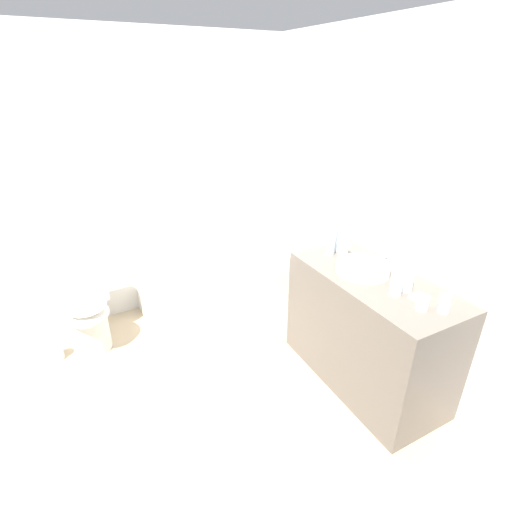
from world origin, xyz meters
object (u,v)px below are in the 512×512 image
Objects in this scene: sink_basin at (363,268)px; water_bottle_4 at (331,239)px; water_bottle_1 at (344,247)px; drinking_glass_1 at (445,304)px; water_bottle_3 at (340,238)px; toilet at (86,309)px; soap_dish at (418,297)px; toilet_paper_roll at (55,352)px; drinking_glass_0 at (422,303)px; water_bottle_0 at (409,278)px; sink_faucet at (386,261)px; bathtub at (222,279)px; water_bottle_2 at (397,281)px.

sink_basin is 1.35× the size of water_bottle_4.
water_bottle_1 is 1.84× the size of drinking_glass_1.
sink_basin is 1.57× the size of water_bottle_3.
water_bottle_4 is at bearing 60.84° from toilet.
toilet_paper_roll is (-2.00, 1.54, -0.77)m from soap_dish.
soap_dish is at bearing -37.64° from toilet_paper_roll.
drinking_glass_0 is at bearing 138.85° from drinking_glass_1.
drinking_glass_1 is 0.16m from soap_dish.
water_bottle_3 is 2.74× the size of drinking_glass_0.
water_bottle_4 is (-0.05, 0.09, 0.03)m from water_bottle_1.
toilet_paper_roll is at bearing 158.16° from water_bottle_3.
water_bottle_0 is at bearing 47.89° from toilet.
water_bottle_1 is (1.68, -0.97, 0.57)m from toilet.
sink_faucet is 0.34m from water_bottle_0.
water_bottle_1 reaches higher than drinking_glass_0.
bathtub reaches higher than toilet.
sink_basin is 0.33m from water_bottle_4.
water_bottle_3 reaches higher than soap_dish.
drinking_glass_1 is at bearing -82.93° from sink_basin.
water_bottle_2 is at bearing -94.27° from sink_basin.
water_bottle_4 is (-0.09, -0.02, 0.02)m from water_bottle_3.
water_bottle_0 is at bearing -81.98° from water_bottle_4.
water_bottle_2 is 0.62m from water_bottle_4.
toilet is at bearing 144.29° from sink_basin.
drinking_glass_1 is (0.05, -0.78, -0.04)m from water_bottle_1.
soap_dish is 0.69× the size of toilet_paper_roll.
toilet is at bearing -177.60° from bathtub.
sink_faucet is 1.48× the size of drinking_glass_1.
water_bottle_0 is at bearing 65.78° from drinking_glass_0.
toilet_paper_roll is (-1.91, 0.82, -0.88)m from water_bottle_4.
sink_basin is at bearing -68.19° from bathtub.
water_bottle_0 is 0.65m from water_bottle_3.
water_bottle_4 reaches higher than toilet_paper_roll.
water_bottle_3 reaches higher than sink_faucet.
sink_faucet is at bearing -54.74° from water_bottle_4.
water_bottle_0 is at bearing -70.07° from bathtub.
toilet_paper_roll is at bearing 151.95° from sink_faucet.
soap_dish is at bearing -93.00° from water_bottle_0.
sink_basin is 2.64× the size of toilet_paper_roll.
soap_dish is at bearing -81.39° from sink_basin.
water_bottle_4 is (1.64, -0.87, 0.60)m from toilet.
water_bottle_3 is (0.00, 0.65, 0.02)m from water_bottle_0.
drinking_glass_0 is 2.64m from toilet_paper_roll.
drinking_glass_0 is (-0.22, -0.49, 0.01)m from sink_faucet.
soap_dish is at bearing 48.85° from drinking_glass_0.
water_bottle_3 reaches higher than drinking_glass_1.
water_bottle_1 reaches higher than soap_dish.
water_bottle_0 is 1.85× the size of drinking_glass_1.
water_bottle_1 is at bearing 128.36° from sink_faucet.
bathtub reaches higher than water_bottle_1.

